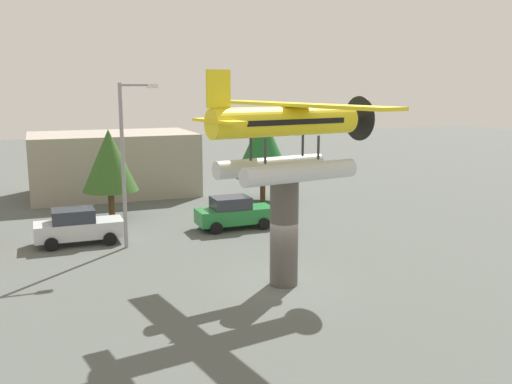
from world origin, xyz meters
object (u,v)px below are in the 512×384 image
object	(u,v)px
car_far_green	(234,212)
tree_center_back	(263,146)
display_pedestal	(284,232)
tree_east	(109,160)
car_mid_silver	(78,226)
floatplane_monument	(288,134)
streetlight_primary	(127,154)
storefront_building	(113,163)

from	to	relation	value
car_far_green	tree_center_back	world-z (taller)	tree_center_back
display_pedestal	tree_east	size ratio (longest dim) A/B	0.81
car_mid_silver	car_far_green	world-z (taller)	same
floatplane_monument	car_mid_silver	size ratio (longest dim) A/B	2.48
car_mid_silver	tree_center_back	distance (m)	14.30
streetlight_primary	tree_center_back	world-z (taller)	streetlight_primary
car_mid_silver	streetlight_primary	world-z (taller)	streetlight_primary
tree_east	storefront_building	bearing A→B (deg)	81.63
floatplane_monument	tree_center_back	world-z (taller)	floatplane_monument
car_far_green	storefront_building	distance (m)	13.74
display_pedestal	floatplane_monument	size ratio (longest dim) A/B	0.41
storefront_building	tree_east	bearing A→B (deg)	-98.37
car_far_green	tree_east	world-z (taller)	tree_east
tree_east	car_mid_silver	bearing A→B (deg)	-114.14
car_mid_silver	storefront_building	world-z (taller)	storefront_building
floatplane_monument	tree_center_back	size ratio (longest dim) A/B	1.77
car_far_green	storefront_building	bearing A→B (deg)	110.35
floatplane_monument	car_far_green	xyz separation A→B (m)	(0.98, 9.16, -5.02)
display_pedestal	tree_east	world-z (taller)	tree_east
floatplane_monument	streetlight_primary	bearing A→B (deg)	112.78
car_far_green	tree_east	size ratio (longest dim) A/B	0.80
display_pedestal	storefront_building	size ratio (longest dim) A/B	0.37
tree_center_back	floatplane_monument	bearing A→B (deg)	-108.65
streetlight_primary	car_mid_silver	bearing A→B (deg)	145.85
streetlight_primary	tree_east	size ratio (longest dim) A/B	1.49
car_mid_silver	tree_east	distance (m)	6.08
storefront_building	streetlight_primary	bearing A→B (deg)	-94.43
car_far_green	car_mid_silver	bearing A→B (deg)	-179.06
display_pedestal	storefront_building	distance (m)	22.30
floatplane_monument	tree_center_back	xyz separation A→B (m)	(5.23, 15.49, -2.13)
car_far_green	streetlight_primary	xyz separation A→B (m)	(-5.88, -1.69, 3.67)
display_pedestal	streetlight_primary	bearing A→B (deg)	122.49
display_pedestal	storefront_building	bearing A→B (deg)	99.40
storefront_building	tree_east	world-z (taller)	tree_east
display_pedestal	car_far_green	bearing A→B (deg)	83.09
car_far_green	tree_center_back	distance (m)	8.15
display_pedestal	tree_center_back	xyz separation A→B (m)	(5.35, 15.51, 1.65)
storefront_building	tree_east	size ratio (longest dim) A/B	2.16
display_pedestal	tree_center_back	distance (m)	16.49
car_mid_silver	car_far_green	bearing A→B (deg)	0.94
tree_east	tree_center_back	distance (m)	10.27
floatplane_monument	car_mid_silver	world-z (taller)	floatplane_monument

